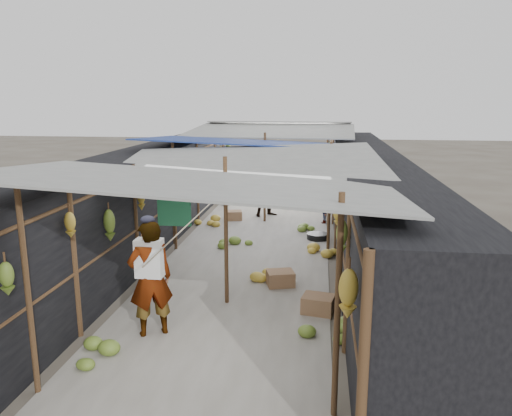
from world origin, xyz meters
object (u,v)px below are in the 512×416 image
at_px(crate_near, 280,279).
at_px(black_basin, 318,237).
at_px(shopper_blue, 269,188).
at_px(vendor_seated, 323,208).
at_px(vendor_elderly, 150,279).

xyz_separation_m(crate_near, black_basin, (0.69, 3.35, -0.07)).
bearing_deg(crate_near, shopper_blue, 81.84).
bearing_deg(black_basin, crate_near, -101.60).
bearing_deg(vendor_seated, black_basin, -21.43).
bearing_deg(crate_near, vendor_seated, 64.58).
distance_m(crate_near, vendor_seated, 5.14).
distance_m(shopper_blue, vendor_seated, 1.84).
bearing_deg(shopper_blue, black_basin, -89.40).
height_order(shopper_blue, vendor_seated, shopper_blue).
bearing_deg(vendor_seated, crate_near, -26.04).
xyz_separation_m(black_basin, shopper_blue, (-1.50, 2.44, 0.80)).
height_order(crate_near, vendor_seated, vendor_seated).
distance_m(black_basin, vendor_elderly, 6.18).
bearing_deg(crate_near, vendor_elderly, -144.37).
relative_size(black_basin, vendor_seated, 0.61).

